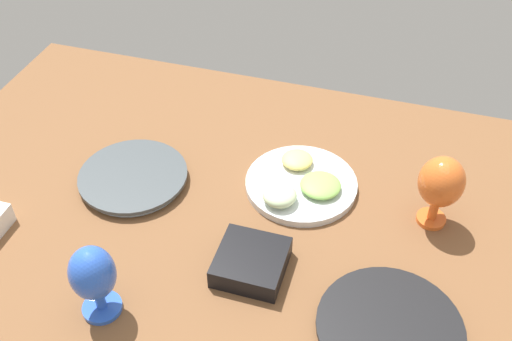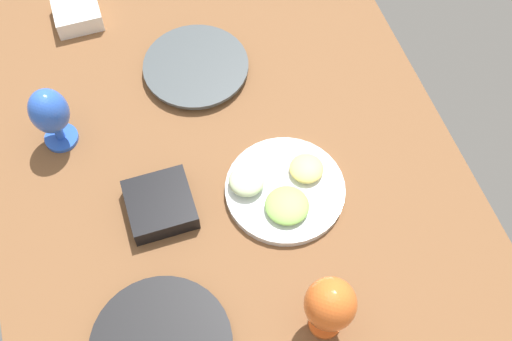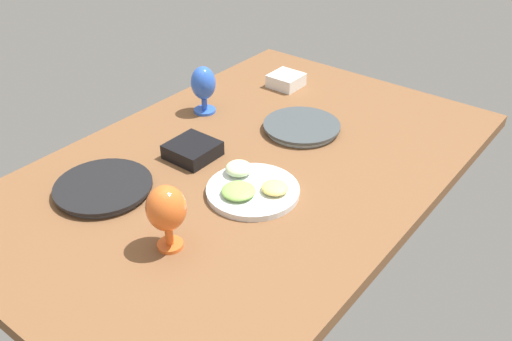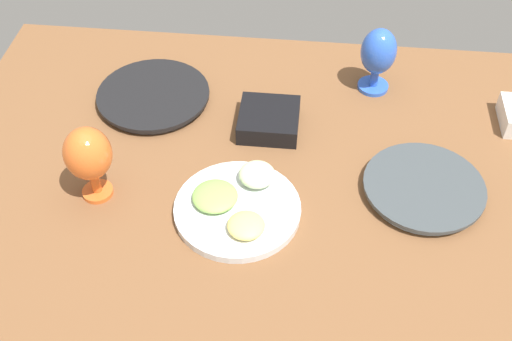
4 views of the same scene
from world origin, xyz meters
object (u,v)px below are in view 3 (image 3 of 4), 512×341
Objects in this scene: hurricane_glass_orange at (166,210)px; square_bowl_black at (193,149)px; dinner_plate_left at (302,127)px; dinner_plate_right at (103,188)px; square_bowl_white at (286,80)px; fruit_platter at (251,188)px; hurricane_glass_blue at (203,85)px.

hurricane_glass_orange is 1.28× the size of square_bowl_black.
dinner_plate_left is 1.46× the size of hurricane_glass_orange.
square_bowl_white is at bearing -179.73° from dinner_plate_right.
square_bowl_black is (-28.93, 6.88, 1.31)cm from dinner_plate_right.
hurricane_glass_orange reaches higher than square_bowl_black.
hurricane_glass_orange reaches higher than fruit_platter.
hurricane_glass_blue is 1.49× the size of square_bowl_white.
fruit_platter is 1.89× the size of square_bowl_black.
hurricane_glass_blue is 1.23× the size of square_bowl_black.
hurricane_glass_blue reaches higher than dinner_plate_left.
fruit_platter is 52.79cm from hurricane_glass_blue.
square_bowl_black is at bearing -26.46° from dinner_plate_left.
dinner_plate_left is at bearing 105.80° from hurricane_glass_blue.
square_bowl_white is (-35.08, 10.16, -7.50)cm from hurricane_glass_blue.
square_bowl_black is (-4.02, -26.08, 0.91)cm from fruit_platter.
dinner_plate_left is at bearing -173.79° from hurricane_glass_orange.
dinner_plate_left is 67.68cm from dinner_plate_right.
hurricane_glass_orange is at bearing 80.68° from dinner_plate_right.
square_bowl_white is at bearing -136.05° from dinner_plate_left.
dinner_plate_left and dinner_plate_right have the same top height.
dinner_plate_left is 69.57cm from hurricane_glass_orange.
square_bowl_white is (-63.68, -33.37, 1.07)cm from fruit_platter.
dinner_plate_left is 2.26× the size of square_bowl_white.
square_bowl_white is (-88.59, -0.41, 1.47)cm from dinner_plate_right.
dinner_plate_left is 1.86× the size of square_bowl_black.
square_bowl_white is at bearing -161.24° from hurricane_glass_orange.
fruit_platter is at bearing 13.17° from dinner_plate_left.
fruit_platter is at bearing 127.09° from dinner_plate_right.
hurricane_glass_orange is at bearing 6.21° from dinner_plate_left.
hurricane_glass_blue is at bearing -144.41° from hurricane_glass_orange.
fruit_platter is 2.30× the size of square_bowl_white.
dinner_plate_right is 41.32cm from fruit_platter.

